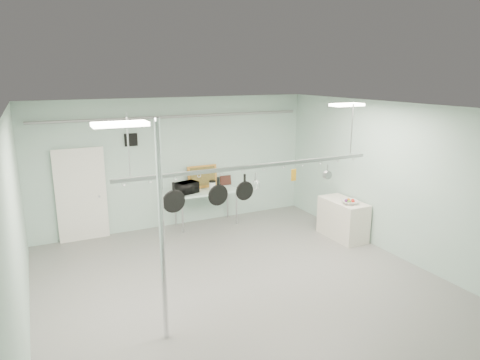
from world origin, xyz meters
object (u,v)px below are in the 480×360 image
side_cabinet (343,219)px  pot_rack (254,165)px  fruit_bowl (350,202)px  coffee_canister (212,186)px  chrome_pole (162,234)px  microwave (187,188)px  prep_table (206,193)px  skillet_left (174,197)px  skillet_mid (218,192)px  skillet_right (245,187)px

side_cabinet → pot_rack: pot_rack is taller
side_cabinet → fruit_bowl: 0.56m
pot_rack → coffee_canister: size_ratio=22.01×
chrome_pole → fruit_bowl: bearing=19.9°
chrome_pole → microwave: bearing=66.7°
side_cabinet → pot_rack: bearing=-159.6°
chrome_pole → prep_table: chrome_pole is taller
chrome_pole → coffee_canister: chrome_pole is taller
prep_table → coffee_canister: (0.16, -0.06, 0.18)m
coffee_canister → skillet_left: size_ratio=0.44×
fruit_bowl → skillet_mid: bearing=-166.8°
coffee_canister → skillet_mid: 3.56m
microwave → skillet_right: (-0.07, -3.28, 0.81)m
side_cabinet → skillet_right: bearing=-160.6°
chrome_pole → prep_table: bearing=61.3°
side_cabinet → coffee_canister: (-2.39, 2.14, 0.56)m
pot_rack → coffee_canister: (0.56, 3.24, -1.22)m
microwave → coffee_canister: 0.66m
microwave → skillet_right: skillet_right is taller
prep_table → microwave: (-0.50, -0.02, 0.21)m
side_cabinet → microwave: size_ratio=2.36×
skillet_right → fruit_bowl: bearing=13.2°
skillet_right → skillet_mid: bearing=178.0°
skillet_left → skillet_mid: same height
chrome_pole → side_cabinet: chrome_pole is taller
coffee_canister → skillet_right: bearing=-102.7°
pot_rack → microwave: pot_rack is taller
skillet_right → coffee_canister: bearing=75.3°
coffee_canister → skillet_right: skillet_right is taller
prep_table → side_cabinet: prep_table is taller
fruit_bowl → coffee_canister: bearing=134.3°
fruit_bowl → skillet_right: size_ratio=0.77×
pot_rack → microwave: bearing=91.7°
chrome_pole → skillet_mid: (1.23, 0.90, 0.24)m
fruit_bowl → skillet_left: (-4.34, -0.84, 0.89)m
chrome_pole → coffee_canister: size_ratio=14.67×
fruit_bowl → skillet_left: size_ratio=0.71×
coffee_canister → microwave: bearing=176.7°
prep_table → fruit_bowl: size_ratio=4.51×
fruit_bowl → skillet_left: bearing=-169.1°
chrome_pole → skillet_left: (0.46, 0.90, 0.24)m
microwave → skillet_left: 3.63m
coffee_canister → skillet_left: (-1.99, -3.24, 0.82)m
side_cabinet → coffee_canister: 3.26m
microwave → coffee_canister: microwave is taller
microwave → skillet_mid: size_ratio=1.02×
skillet_left → pot_rack: bearing=-0.7°
pot_rack → side_cabinet: bearing=20.4°
prep_table → chrome_pole: bearing=-118.7°
pot_rack → skillet_right: pot_rack is taller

